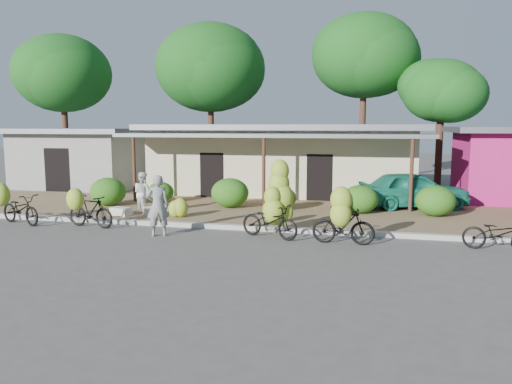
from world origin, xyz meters
TOP-DOWN VIEW (x-y plane):
  - ground at (0.00, 0.00)m, footprint 100.00×100.00m
  - sidewalk at (0.00, 5.00)m, footprint 60.00×6.00m
  - curb at (0.00, 2.00)m, footprint 60.00×0.25m
  - shop_main at (0.00, 10.93)m, footprint 13.00×8.50m
  - shop_grey at (-11.00, 10.99)m, footprint 7.00×6.00m
  - tree_back_left at (-13.69, 13.11)m, footprint 5.65×5.57m
  - tree_far_center at (-5.69, 16.11)m, footprint 6.58×6.58m
  - tree_center_right at (3.31, 16.61)m, footprint 5.99×5.93m
  - tree_near_right at (7.31, 14.61)m, footprint 4.22×4.03m
  - hedge_0 at (-6.08, 4.75)m, footprint 1.44×1.30m
  - hedge_1 at (-4.37, 5.98)m, footprint 1.11×1.00m
  - hedge_2 at (-1.20, 5.42)m, footprint 1.48×1.33m
  - hedge_3 at (0.84, 5.37)m, footprint 1.15×1.04m
  - hedge_4 at (3.78, 5.30)m, footprint 1.32×1.19m
  - hedge_5 at (6.40, 5.31)m, footprint 1.39×1.25m
  - bike_far_left at (-7.31, 1.05)m, footprint 2.07×1.53m
  - bike_left at (-4.72, 1.12)m, footprint 1.84×1.29m
  - bike_center at (1.40, 1.32)m, footprint 2.02×1.49m
  - bike_right at (3.45, 0.61)m, footprint 1.77×1.19m
  - bike_far_right at (7.51, 0.93)m, footprint 1.90×1.09m
  - loose_banana_a at (-2.47, 2.96)m, footprint 0.47×0.40m
  - loose_banana_b at (-2.30, 3.00)m, footprint 0.55×0.46m
  - loose_banana_c at (1.44, 3.10)m, footprint 0.48×0.41m
  - sack_near at (-3.39, 3.33)m, footprint 0.93×0.78m
  - sack_far at (-4.51, 2.85)m, footprint 0.83×0.57m
  - vendor at (-2.00, 0.53)m, footprint 0.80×0.70m
  - bystander at (-3.87, 3.34)m, footprint 0.92×0.86m
  - teal_van at (5.75, 7.00)m, footprint 4.51×2.83m

SIDE VIEW (x-z plane):
  - ground at x=0.00m, z-range 0.00..0.00m
  - sidewalk at x=0.00m, z-range 0.00..0.12m
  - curb at x=0.00m, z-range 0.00..0.15m
  - sack_far at x=-4.51m, z-range 0.12..0.40m
  - sack_near at x=-3.39m, z-range 0.12..0.42m
  - loose_banana_a at x=-2.47m, z-range 0.12..0.71m
  - loose_banana_c at x=1.44m, z-range 0.12..0.72m
  - loose_banana_b at x=-2.30m, z-range 0.12..0.80m
  - bike_far_right at x=7.51m, z-range 0.00..0.94m
  - hedge_1 at x=-4.37m, z-range 0.12..0.98m
  - hedge_3 at x=0.84m, z-range 0.12..1.02m
  - bike_far_left at x=-7.31m, z-range -0.13..1.34m
  - bike_left at x=-4.72m, z-range -0.07..1.30m
  - hedge_4 at x=3.78m, z-range 0.12..1.15m
  - hedge_5 at x=6.40m, z-range 0.12..1.20m
  - hedge_0 at x=-6.08m, z-range 0.12..1.24m
  - hedge_2 at x=-1.20m, z-range 0.12..1.27m
  - bike_right at x=3.45m, z-range -0.13..1.57m
  - teal_van at x=5.75m, z-range 0.12..1.55m
  - bike_center at x=1.40m, z-range -0.27..2.03m
  - bystander at x=-3.87m, z-range 0.12..1.65m
  - vendor at x=-2.00m, z-range 0.00..1.86m
  - shop_grey at x=-11.00m, z-range 0.04..3.19m
  - shop_main at x=0.00m, z-range 0.05..3.40m
  - tree_near_right at x=7.31m, z-range 1.80..8.54m
  - tree_back_left at x=-13.69m, z-range 2.13..10.65m
  - tree_far_center at x=-5.69m, z-range 2.16..11.52m
  - tree_center_right at x=3.31m, z-range 2.52..12.11m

